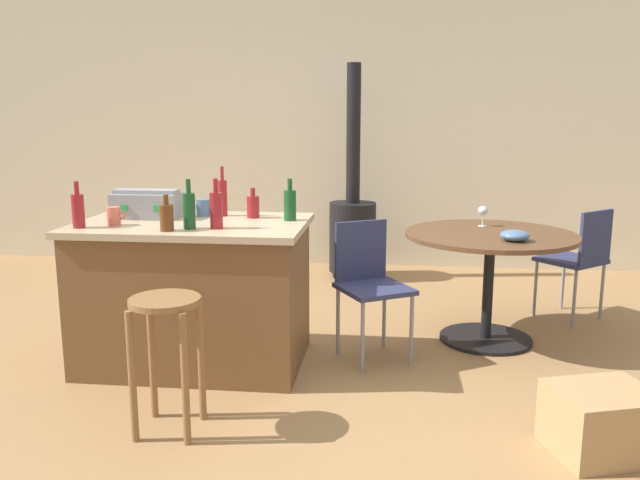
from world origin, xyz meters
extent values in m
plane|color=#A37A4C|center=(0.00, 0.00, 0.00)|extent=(8.80, 8.80, 0.00)
cube|color=beige|center=(0.00, 2.95, 1.35)|extent=(8.00, 0.10, 2.70)
cube|color=brown|center=(-0.76, 0.13, 0.43)|extent=(1.32, 0.83, 0.85)
cube|color=tan|center=(-0.76, 0.13, 0.87)|extent=(1.38, 0.89, 0.04)
cylinder|color=olive|center=(-0.49, -0.63, 0.32)|extent=(0.04, 0.04, 0.65)
cylinder|color=olive|center=(-0.75, -0.63, 0.32)|extent=(0.04, 0.04, 0.65)
cylinder|color=olive|center=(-0.75, -0.89, 0.32)|extent=(0.04, 0.04, 0.65)
cylinder|color=olive|center=(-0.49, -0.89, 0.32)|extent=(0.04, 0.04, 0.65)
cylinder|color=olive|center=(-0.62, -0.76, 0.66)|extent=(0.34, 0.34, 0.03)
cylinder|color=black|center=(1.11, 0.73, 0.01)|extent=(0.63, 0.63, 0.02)
cylinder|color=black|center=(1.11, 0.73, 0.36)|extent=(0.07, 0.07, 0.72)
cylinder|color=brown|center=(1.11, 0.73, 0.74)|extent=(1.14, 1.14, 0.03)
cube|color=navy|center=(1.80, 1.31, 0.45)|extent=(0.56, 0.56, 0.03)
cube|color=navy|center=(1.92, 1.17, 0.65)|extent=(0.29, 0.25, 0.40)
cylinder|color=gray|center=(1.78, 1.07, 0.22)|extent=(0.02, 0.02, 0.44)
cylinder|color=gray|center=(2.04, 1.29, 0.22)|extent=(0.02, 0.02, 0.44)
cylinder|color=gray|center=(1.82, 1.55, 0.22)|extent=(0.02, 0.02, 0.44)
cylinder|color=gray|center=(1.56, 1.33, 0.22)|extent=(0.02, 0.02, 0.44)
cube|color=navy|center=(0.35, 0.28, 0.47)|extent=(0.55, 0.55, 0.03)
cube|color=navy|center=(0.25, 0.45, 0.67)|extent=(0.32, 0.20, 0.40)
cylinder|color=gray|center=(0.41, 0.51, 0.23)|extent=(0.02, 0.02, 0.45)
cylinder|color=gray|center=(0.12, 0.34, 0.23)|extent=(0.02, 0.02, 0.45)
cylinder|color=gray|center=(0.29, 0.05, 0.23)|extent=(0.02, 0.02, 0.45)
cylinder|color=gray|center=(0.58, 0.22, 0.23)|extent=(0.02, 0.02, 0.45)
cylinder|color=black|center=(0.08, 2.38, 0.03)|extent=(0.37, 0.37, 0.06)
cylinder|color=black|center=(0.08, 2.38, 0.39)|extent=(0.44, 0.44, 0.66)
cube|color=#2D2826|center=(0.08, 2.16, 0.39)|extent=(0.20, 0.02, 0.20)
cylinder|color=black|center=(0.08, 2.38, 1.35)|extent=(0.13, 0.13, 1.27)
cube|color=gray|center=(-1.08, 0.25, 0.97)|extent=(0.42, 0.21, 0.16)
cube|color=gray|center=(-1.08, 0.25, 1.06)|extent=(0.40, 0.13, 0.02)
cube|color=green|center=(-1.19, 0.14, 0.97)|extent=(0.04, 0.01, 0.04)
cube|color=green|center=(-0.98, 0.14, 0.97)|extent=(0.04, 0.01, 0.04)
cylinder|color=maroon|center=(-0.42, 0.33, 0.96)|extent=(0.08, 0.08, 0.14)
cylinder|color=maroon|center=(-0.42, 0.33, 1.06)|extent=(0.03, 0.03, 0.05)
cylinder|color=#194C23|center=(-0.70, -0.10, 1.00)|extent=(0.07, 0.07, 0.20)
cylinder|color=#194C23|center=(-0.70, -0.10, 1.14)|extent=(0.03, 0.03, 0.08)
cylinder|color=maroon|center=(-1.34, -0.14, 0.99)|extent=(0.07, 0.07, 0.19)
cylinder|color=maroon|center=(-1.34, -0.14, 1.12)|extent=(0.03, 0.03, 0.08)
cylinder|color=#194C23|center=(-0.17, 0.25, 0.99)|extent=(0.08, 0.08, 0.19)
cylinder|color=#194C23|center=(-0.17, 0.25, 1.11)|extent=(0.03, 0.03, 0.07)
cylinder|color=maroon|center=(-0.55, -0.07, 1.00)|extent=(0.07, 0.07, 0.21)
cylinder|color=maroon|center=(-0.55, -0.07, 1.14)|extent=(0.03, 0.03, 0.08)
cylinder|color=maroon|center=(-0.63, 0.39, 1.01)|extent=(0.06, 0.06, 0.23)
cylinder|color=maroon|center=(-0.63, 0.39, 1.17)|extent=(0.02, 0.02, 0.09)
cylinder|color=#603314|center=(-0.80, -0.18, 0.97)|extent=(0.08, 0.08, 0.15)
cylinder|color=#603314|center=(-0.80, -0.18, 1.07)|extent=(0.03, 0.03, 0.06)
cylinder|color=#4C7099|center=(-0.75, 0.36, 0.95)|extent=(0.09, 0.09, 0.11)
torus|color=#4C7099|center=(-0.70, 0.36, 0.95)|extent=(0.05, 0.01, 0.05)
cylinder|color=#DB6651|center=(-1.17, -0.04, 0.95)|extent=(0.08, 0.08, 0.11)
torus|color=#DB6651|center=(-1.12, -0.04, 0.95)|extent=(0.05, 0.01, 0.05)
cylinder|color=silver|center=(1.09, 0.99, 0.76)|extent=(0.06, 0.06, 0.00)
cylinder|color=silver|center=(1.09, 0.99, 0.80)|extent=(0.01, 0.01, 0.08)
ellipsoid|color=silver|center=(1.09, 0.99, 0.87)|extent=(0.07, 0.07, 0.06)
ellipsoid|color=#4C7099|center=(1.21, 0.46, 0.79)|extent=(0.18, 0.18, 0.07)
cube|color=tan|center=(1.43, -0.74, 0.15)|extent=(0.54, 0.49, 0.30)
camera|label=1|loc=(0.45, -3.60, 1.54)|focal=36.12mm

